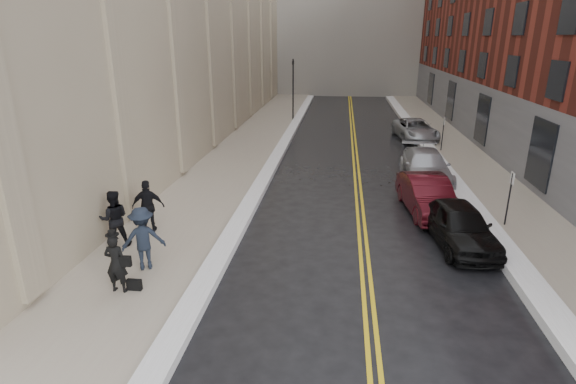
% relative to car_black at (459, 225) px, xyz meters
% --- Properties ---
extents(ground, '(160.00, 160.00, 0.00)m').
position_rel_car_black_xyz_m(ground, '(-5.77, -6.31, -0.75)').
color(ground, black).
rests_on(ground, ground).
extents(sidewalk_left, '(4.00, 64.00, 0.15)m').
position_rel_car_black_xyz_m(sidewalk_left, '(-10.27, 9.69, -0.68)').
color(sidewalk_left, gray).
rests_on(sidewalk_left, ground).
extents(sidewalk_right, '(3.00, 64.00, 0.15)m').
position_rel_car_black_xyz_m(sidewalk_right, '(3.23, 9.69, -0.68)').
color(sidewalk_right, gray).
rests_on(sidewalk_right, ground).
extents(lane_stripe_a, '(0.12, 64.00, 0.01)m').
position_rel_car_black_xyz_m(lane_stripe_a, '(-3.39, 9.69, -0.75)').
color(lane_stripe_a, gold).
rests_on(lane_stripe_a, ground).
extents(lane_stripe_b, '(0.12, 64.00, 0.01)m').
position_rel_car_black_xyz_m(lane_stripe_b, '(-3.15, 9.69, -0.75)').
color(lane_stripe_b, gold).
rests_on(lane_stripe_b, ground).
extents(snow_ridge_left, '(0.70, 60.80, 0.26)m').
position_rel_car_black_xyz_m(snow_ridge_left, '(-7.97, 9.69, -0.62)').
color(snow_ridge_left, white).
rests_on(snow_ridge_left, ground).
extents(snow_ridge_right, '(0.85, 60.80, 0.30)m').
position_rel_car_black_xyz_m(snow_ridge_right, '(1.38, 9.69, -0.60)').
color(snow_ridge_right, white).
rests_on(snow_ridge_right, ground).
extents(traffic_signal, '(0.18, 0.15, 5.20)m').
position_rel_car_black_xyz_m(traffic_signal, '(-8.37, 23.69, 2.33)').
color(traffic_signal, black).
rests_on(traffic_signal, ground).
extents(parking_sign_near, '(0.06, 0.35, 2.23)m').
position_rel_car_black_xyz_m(parking_sign_near, '(2.13, 1.69, 0.61)').
color(parking_sign_near, black).
rests_on(parking_sign_near, ground).
extents(parking_sign_far, '(0.06, 0.35, 2.23)m').
position_rel_car_black_xyz_m(parking_sign_far, '(2.13, 13.69, 0.61)').
color(parking_sign_far, black).
rests_on(parking_sign_far, ground).
extents(car_black, '(2.30, 4.59, 1.50)m').
position_rel_car_black_xyz_m(car_black, '(0.00, 0.00, 0.00)').
color(car_black, black).
rests_on(car_black, ground).
extents(car_maroon, '(2.12, 4.77, 1.52)m').
position_rel_car_black_xyz_m(car_maroon, '(-0.57, 3.03, 0.01)').
color(car_maroon, '#3F0B12').
rests_on(car_maroon, ground).
extents(car_silver_near, '(2.17, 5.33, 1.55)m').
position_rel_car_black_xyz_m(car_silver_near, '(0.08, 7.39, 0.02)').
color(car_silver_near, '#A9AAB1').
rests_on(car_silver_near, ground).
extents(car_silver_far, '(3.06, 5.45, 1.44)m').
position_rel_car_black_xyz_m(car_silver_far, '(1.03, 17.39, -0.03)').
color(car_silver_far, '#A0A2A8').
rests_on(car_silver_far, ground).
extents(pedestrian_main, '(0.63, 0.42, 1.72)m').
position_rel_car_black_xyz_m(pedestrian_main, '(-10.23, -4.54, 0.26)').
color(pedestrian_main, black).
rests_on(pedestrian_main, sidewalk_left).
extents(pedestrian_a, '(1.18, 1.08, 1.97)m').
position_rel_car_black_xyz_m(pedestrian_a, '(-11.67, -1.76, 0.39)').
color(pedestrian_a, black).
rests_on(pedestrian_a, sidewalk_left).
extents(pedestrian_b, '(1.48, 1.20, 1.99)m').
position_rel_car_black_xyz_m(pedestrian_b, '(-10.04, -3.17, 0.40)').
color(pedestrian_b, black).
rests_on(pedestrian_b, sidewalk_left).
extents(pedestrian_c, '(1.22, 0.71, 1.96)m').
position_rel_car_black_xyz_m(pedestrian_c, '(-11.02, -0.50, 0.38)').
color(pedestrian_c, black).
rests_on(pedestrian_c, sidewalk_left).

